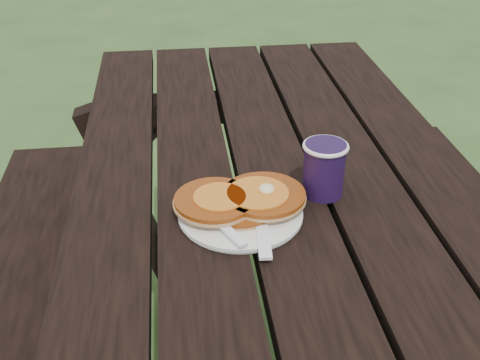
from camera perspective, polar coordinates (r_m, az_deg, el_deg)
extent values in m
cube|color=black|center=(1.02, 4.85, -4.72)|extent=(0.75, 1.80, 0.04)
cylinder|color=white|center=(1.01, 0.04, -3.31)|extent=(0.25, 0.25, 0.01)
cylinder|color=#8D3E0F|center=(1.01, -0.08, -2.33)|extent=(0.14, 0.14, 0.01)
cylinder|color=#8D3E0F|center=(1.00, -2.44, -1.97)|extent=(0.14, 0.14, 0.01)
cylinder|color=#8D3E0F|center=(1.02, 2.29, -1.47)|extent=(0.14, 0.14, 0.01)
cylinder|color=#BE661B|center=(1.01, 1.71, -1.19)|extent=(0.10, 0.10, 0.00)
ellipsoid|color=#F4E59E|center=(1.01, 2.54, -0.87)|extent=(0.03, 0.03, 0.02)
cube|color=white|center=(0.97, 2.08, -4.21)|extent=(0.04, 0.18, 0.00)
cylinder|color=#1E0E34|center=(1.06, 7.96, 1.03)|extent=(0.07, 0.07, 0.10)
torus|color=white|center=(1.04, 8.14, 3.19)|extent=(0.08, 0.08, 0.01)
cylinder|color=black|center=(1.04, 8.13, 3.09)|extent=(0.06, 0.06, 0.01)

